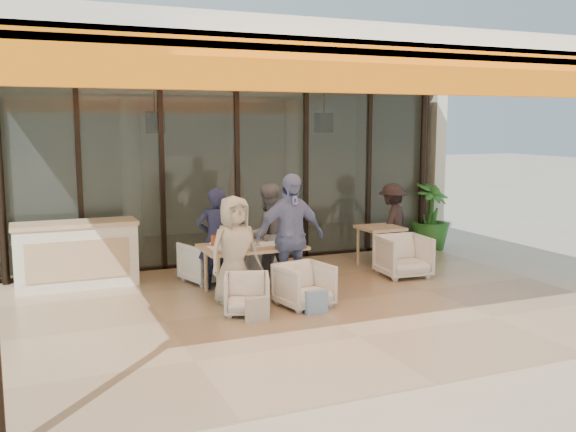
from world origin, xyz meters
name	(u,v)px	position (x,y,z in m)	size (l,w,h in m)	color
ground	(307,306)	(0.00, 0.00, 0.00)	(70.00, 70.00, 0.00)	#C6B293
terrace_floor	(307,306)	(0.00, 0.00, 0.01)	(8.00, 6.00, 0.01)	tan
terrace_structure	(316,67)	(0.00, -0.26, 3.25)	(8.00, 6.00, 3.40)	silver
glass_storefront	(237,176)	(0.00, 3.00, 1.60)	(8.08, 0.10, 3.20)	#9EADA3
interior_block	(202,138)	(0.01, 5.31, 2.23)	(9.05, 3.62, 3.52)	silver
host_counter	(76,254)	(-2.86, 2.30, 0.53)	(1.85, 0.65, 1.04)	silver
dining_table	(251,249)	(-0.49, 0.91, 0.69)	(1.50, 0.90, 0.93)	tan
chair_far_left	(207,260)	(-0.90, 1.85, 0.37)	(0.72, 0.67, 0.74)	white
chair_far_right	(257,257)	(-0.06, 1.85, 0.35)	(0.68, 0.64, 0.70)	white
chair_near_left	(247,292)	(-0.90, -0.05, 0.30)	(0.59, 0.55, 0.61)	white
chair_near_right	(304,283)	(-0.06, -0.05, 0.34)	(0.67, 0.62, 0.69)	white
diner_navy	(216,239)	(-0.90, 1.35, 0.79)	(0.58, 0.38, 1.58)	#191D37
diner_grey	(267,234)	(-0.06, 1.35, 0.81)	(0.78, 0.61, 1.61)	slate
diner_cream	(235,251)	(-0.90, 0.45, 0.77)	(0.76, 0.49, 1.55)	beige
diner_periwinkle	(290,237)	(-0.06, 0.45, 0.92)	(1.07, 0.45, 1.83)	#6C76B5
tote_bag_cream	(257,310)	(-0.90, -0.45, 0.17)	(0.30, 0.10, 0.34)	silver
tote_bag_blue	(317,303)	(-0.06, -0.45, 0.17)	(0.30, 0.10, 0.34)	#99BFD8
side_table	(380,233)	(2.18, 1.65, 0.64)	(0.70, 0.70, 0.74)	tan
side_chair	(403,254)	(2.18, 0.90, 0.39)	(0.76, 0.71, 0.78)	white
standing_woman	(392,222)	(2.69, 2.08, 0.73)	(0.94, 0.54, 1.45)	black
potted_palm	(430,216)	(4.01, 2.74, 0.69)	(0.77, 0.77, 1.37)	#1E5919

